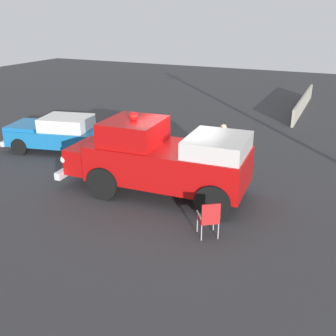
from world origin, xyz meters
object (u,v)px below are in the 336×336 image
vintage_fire_truck (161,158)px  spectator_standing (223,143)px  classic_hot_rod (60,133)px  lawn_chair_by_car (209,217)px

vintage_fire_truck → spectator_standing: 3.16m
vintage_fire_truck → classic_hot_rod: (2.05, 5.67, -0.45)m
classic_hot_rod → lawn_chair_by_car: size_ratio=4.57×
classic_hot_rod → spectator_standing: (0.91, -6.75, 0.22)m
vintage_fire_truck → classic_hot_rod: 6.05m
classic_hot_rod → lawn_chair_by_car: (-3.94, -7.94, -0.16)m
lawn_chair_by_car → classic_hot_rod: bearing=63.6°
classic_hot_rod → lawn_chair_by_car: 8.87m
vintage_fire_truck → spectator_standing: (2.96, -1.08, -0.23)m
vintage_fire_truck → classic_hot_rod: vintage_fire_truck is taller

